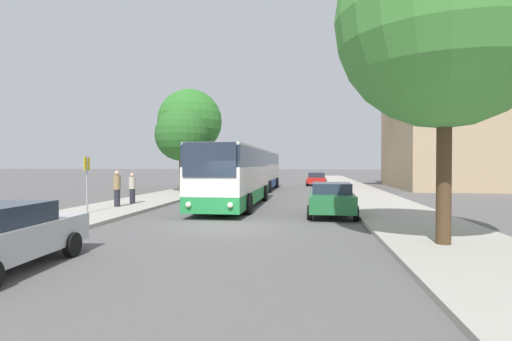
# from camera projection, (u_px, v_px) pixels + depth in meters

# --- Properties ---
(ground_plane) EXTENTS (300.00, 300.00, 0.00)m
(ground_plane) POSITION_uv_depth(u_px,v_px,m) (232.00, 226.00, 15.06)
(ground_plane) COLOR #565454
(ground_plane) RESTS_ON ground
(sidewalk_left) EXTENTS (4.00, 120.00, 0.15)m
(sidewalk_left) POSITION_uv_depth(u_px,v_px,m) (60.00, 221.00, 15.96)
(sidewalk_left) COLOR #A39E93
(sidewalk_left) RESTS_ON ground_plane
(sidewalk_right) EXTENTS (4.00, 120.00, 0.15)m
(sidewalk_right) POSITION_uv_depth(u_px,v_px,m) (426.00, 228.00, 14.16)
(sidewalk_right) COLOR #A39E93
(sidewalk_right) RESTS_ON ground_plane
(building_right_background) EXTENTS (17.31, 14.14, 14.32)m
(building_right_background) POSITION_uv_depth(u_px,v_px,m) (488.00, 114.00, 38.18)
(building_right_background) COLOR tan
(building_right_background) RESTS_ON ground_plane
(bus_front) EXTENTS (2.90, 11.50, 3.29)m
(bus_front) POSITION_uv_depth(u_px,v_px,m) (235.00, 175.00, 22.11)
(bus_front) COLOR #238942
(bus_front) RESTS_ON ground_plane
(bus_middle) EXTENTS (2.94, 10.95, 3.38)m
(bus_middle) POSITION_uv_depth(u_px,v_px,m) (259.00, 170.00, 35.83)
(bus_middle) COLOR #2D519E
(bus_middle) RESTS_ON ground_plane
(parked_car_right_near) EXTENTS (2.21, 4.18, 1.50)m
(parked_car_right_near) POSITION_uv_depth(u_px,v_px,m) (332.00, 199.00, 17.95)
(parked_car_right_near) COLOR #236B38
(parked_car_right_near) RESTS_ON ground_plane
(parked_car_right_far) EXTENTS (2.31, 4.51, 1.40)m
(parked_car_right_far) POSITION_uv_depth(u_px,v_px,m) (317.00, 179.00, 43.27)
(parked_car_right_far) COLOR red
(parked_car_right_far) RESTS_ON ground_plane
(bus_stop_sign) EXTENTS (0.08, 0.45, 2.58)m
(bus_stop_sign) POSITION_uv_depth(u_px,v_px,m) (87.00, 177.00, 18.04)
(bus_stop_sign) COLOR gray
(bus_stop_sign) RESTS_ON sidewalk_left
(pedestrian_waiting_near) EXTENTS (0.36, 0.36, 1.86)m
(pedestrian_waiting_near) POSITION_uv_depth(u_px,v_px,m) (117.00, 188.00, 20.62)
(pedestrian_waiting_near) COLOR #23232D
(pedestrian_waiting_near) RESTS_ON sidewalk_left
(pedestrian_waiting_far) EXTENTS (0.36, 0.36, 1.70)m
(pedestrian_waiting_far) POSITION_uv_depth(u_px,v_px,m) (132.00, 188.00, 22.27)
(pedestrian_waiting_far) COLOR #23232D
(pedestrian_waiting_far) RESTS_ON sidewalk_left
(tree_left_near) EXTENTS (5.93, 5.93, 9.11)m
(tree_left_near) POSITION_uv_depth(u_px,v_px,m) (190.00, 121.00, 36.92)
(tree_left_near) COLOR #513D23
(tree_left_near) RESTS_ON sidewalk_left
(tree_left_far) EXTENTS (4.21, 4.21, 6.65)m
(tree_left_far) POSITION_uv_depth(u_px,v_px,m) (182.00, 135.00, 31.64)
(tree_left_far) COLOR #513D23
(tree_left_far) RESTS_ON sidewalk_left
(tree_right_near) EXTENTS (6.01, 6.01, 9.21)m
(tree_right_near) POSITION_uv_depth(u_px,v_px,m) (445.00, 19.00, 10.96)
(tree_right_near) COLOR #47331E
(tree_right_near) RESTS_ON sidewalk_right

